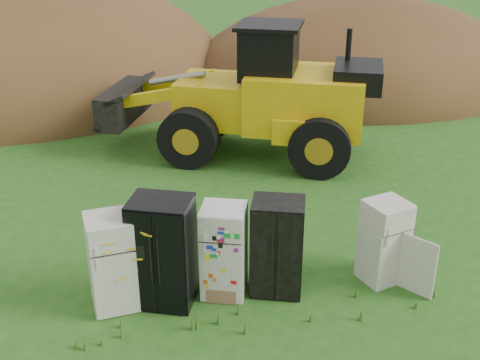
{
  "coord_description": "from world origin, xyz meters",
  "views": [
    {
      "loc": [
        -1.79,
        -8.92,
        6.36
      ],
      "look_at": [
        0.04,
        2.0,
        1.29
      ],
      "focal_mm": 45.0,
      "sensor_mm": 36.0,
      "label": 1
    }
  ],
  "objects": [
    {
      "name": "fridge_open_door",
      "position": [
        2.36,
        -0.01,
        0.79
      ],
      "size": [
        0.89,
        0.85,
        1.59
      ],
      "primitive_type": null,
      "rotation": [
        0.0,
        0.0,
        0.31
      ],
      "color": "silver",
      "rests_on": "ground"
    },
    {
      "name": "wheel_loader",
      "position": [
        0.69,
        6.67,
        1.81
      ],
      "size": [
        8.06,
        5.47,
        3.61
      ],
      "primitive_type": null,
      "rotation": [
        0.0,
        0.0,
        -0.36
      ],
      "color": "gold",
      "rests_on": "ground"
    },
    {
      "name": "fridge_sticker",
      "position": [
        -0.57,
        0.04,
        0.85
      ],
      "size": [
        0.93,
        0.89,
        1.71
      ],
      "primitive_type": null,
      "rotation": [
        0.0,
        0.0,
        -0.29
      ],
      "color": "white",
      "rests_on": "ground"
    },
    {
      "name": "dirt_mound_left",
      "position": [
        -6.9,
        14.48,
        0.0
      ],
      "size": [
        17.03,
        12.77,
        9.25
      ],
      "primitive_type": "ellipsoid",
      "color": "#4B3018",
      "rests_on": "ground"
    },
    {
      "name": "ground",
      "position": [
        0.0,
        0.0,
        0.0
      ],
      "size": [
        120.0,
        120.0,
        0.0
      ],
      "primitive_type": "plane",
      "color": "#215516",
      "rests_on": "ground"
    },
    {
      "name": "fridge_dark_mid",
      "position": [
        0.37,
        -0.02,
        0.89
      ],
      "size": [
        1.08,
        0.97,
        1.77
      ],
      "primitive_type": null,
      "rotation": [
        0.0,
        0.0,
        -0.29
      ],
      "color": "black",
      "rests_on": "ground"
    },
    {
      "name": "fridge_black_side",
      "position": [
        -1.63,
        -0.03,
        0.98
      ],
      "size": [
        1.24,
        1.1,
        1.96
      ],
      "primitive_type": null,
      "rotation": [
        0.0,
        0.0,
        -0.34
      ],
      "color": "black",
      "rests_on": "ground"
    },
    {
      "name": "dirt_mound_right",
      "position": [
        6.43,
        12.88,
        0.0
      ],
      "size": [
        13.24,
        9.71,
        6.71
      ],
      "primitive_type": "ellipsoid",
      "color": "#4B3018",
      "rests_on": "ground"
    },
    {
      "name": "fridge_leftmost",
      "position": [
        -2.5,
        -0.02,
        0.86
      ],
      "size": [
        0.87,
        0.84,
        1.72
      ],
      "primitive_type": null,
      "rotation": [
        0.0,
        0.0,
        0.16
      ],
      "color": "silver",
      "rests_on": "ground"
    }
  ]
}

